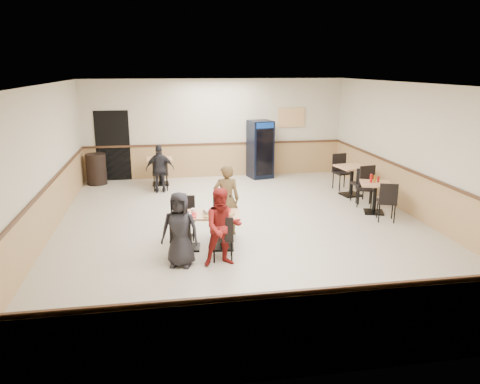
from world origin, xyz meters
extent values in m
plane|color=beige|center=(0.00, 0.00, 0.00)|extent=(10.00, 10.00, 0.00)
plane|color=silver|center=(0.00, 0.00, 3.00)|extent=(10.00, 10.00, 0.00)
plane|color=beige|center=(0.00, 5.00, 1.50)|extent=(8.00, 0.00, 8.00)
plane|color=beige|center=(0.00, -5.00, 1.50)|extent=(8.00, 0.00, 8.00)
plane|color=beige|center=(-4.00, 0.00, 1.50)|extent=(0.00, 10.00, 10.00)
plane|color=beige|center=(4.00, 0.00, 1.50)|extent=(0.00, 10.00, 10.00)
cube|color=tan|center=(0.00, 4.99, 0.50)|extent=(7.98, 0.03, 1.00)
cube|color=tan|center=(3.98, 0.00, 0.50)|extent=(0.03, 9.98, 1.00)
cube|color=#472B19|center=(0.00, 4.97, 1.03)|extent=(7.98, 0.04, 0.06)
cube|color=black|center=(-3.10, 4.98, 1.05)|extent=(1.00, 0.02, 2.10)
cube|color=orange|center=(2.40, 4.96, 1.80)|extent=(0.85, 0.02, 0.60)
cube|color=black|center=(-1.24, -0.95, 0.02)|extent=(0.46, 0.46, 0.04)
cylinder|color=black|center=(-1.24, -0.95, 0.35)|extent=(0.08, 0.08, 0.62)
cube|color=tan|center=(-1.24, -0.95, 0.67)|extent=(0.71, 0.71, 0.04)
cube|color=black|center=(-0.61, -1.03, 0.02)|extent=(0.46, 0.46, 0.04)
cylinder|color=black|center=(-0.61, -1.03, 0.35)|extent=(0.08, 0.08, 0.62)
cube|color=tan|center=(-0.61, -1.03, 0.67)|extent=(0.71, 0.71, 0.04)
imported|color=black|center=(-1.43, -1.71, 0.66)|extent=(0.73, 0.58, 1.32)
imported|color=maroon|center=(-0.70, -1.80, 0.69)|extent=(0.70, 0.56, 1.38)
imported|color=brown|center=(-0.42, -0.27, 0.73)|extent=(0.55, 0.38, 1.47)
imported|color=black|center=(-1.74, 3.32, 0.65)|extent=(0.77, 0.33, 1.31)
cube|color=red|center=(-1.30, -1.06, 0.69)|extent=(0.45, 0.35, 0.02)
cube|color=red|center=(-0.64, -0.92, 0.69)|extent=(0.45, 0.35, 0.02)
cylinder|color=white|center=(-0.86, -1.19, 0.69)|extent=(0.21, 0.21, 0.01)
cube|color=#CB814F|center=(-0.86, -1.19, 0.70)|extent=(0.24, 0.16, 0.02)
cylinder|color=white|center=(-0.63, -0.89, 0.69)|extent=(0.21, 0.21, 0.01)
cube|color=#CB814F|center=(-0.63, -0.89, 0.70)|extent=(0.28, 0.25, 0.02)
cylinder|color=white|center=(-0.53, -1.13, 0.69)|extent=(0.21, 0.21, 0.01)
cube|color=#CB814F|center=(-0.53, -1.13, 0.70)|extent=(0.28, 0.26, 0.02)
cylinder|color=white|center=(-1.35, -1.05, 0.69)|extent=(0.21, 0.21, 0.01)
cube|color=#CB814F|center=(-1.35, -1.05, 0.70)|extent=(0.27, 0.20, 0.02)
cylinder|color=white|center=(-1.41, -1.16, 0.73)|extent=(0.07, 0.07, 0.09)
cylinder|color=white|center=(-1.14, -0.92, 0.73)|extent=(0.07, 0.07, 0.09)
cylinder|color=white|center=(-1.23, -1.21, 0.73)|extent=(0.07, 0.07, 0.09)
cylinder|color=white|center=(-1.41, -0.84, 0.73)|extent=(0.07, 0.07, 0.09)
cylinder|color=silver|center=(-0.81, -1.01, 0.75)|extent=(0.07, 0.07, 0.12)
ellipsoid|color=silver|center=(-0.91, -1.01, 0.73)|extent=(0.14, 0.14, 0.10)
cube|color=black|center=(3.21, 0.56, 0.02)|extent=(0.56, 0.56, 0.04)
cylinder|color=black|center=(3.21, 0.56, 0.37)|extent=(0.09, 0.09, 0.66)
cube|color=tan|center=(3.21, 0.56, 0.71)|extent=(0.86, 0.86, 0.04)
cube|color=black|center=(3.29, 2.11, 0.02)|extent=(0.55, 0.55, 0.04)
cylinder|color=black|center=(3.29, 2.11, 0.41)|extent=(0.10, 0.10, 0.73)
cube|color=tan|center=(3.29, 2.11, 0.78)|extent=(0.86, 0.86, 0.04)
cylinder|color=#B80F0D|center=(3.11, 0.61, 0.83)|extent=(0.06, 0.06, 0.20)
cylinder|color=#AC6E16|center=(3.20, 0.61, 0.81)|extent=(0.06, 0.06, 0.17)
cylinder|color=#B80F0D|center=(3.29, 0.61, 0.80)|extent=(0.05, 0.05, 0.14)
cube|color=black|center=(-1.74, 4.20, 0.02)|extent=(0.48, 0.48, 0.04)
cylinder|color=black|center=(-1.74, 4.20, 0.39)|extent=(0.09, 0.09, 0.70)
cube|color=tan|center=(-1.74, 4.20, 0.76)|extent=(0.74, 0.74, 0.04)
cube|color=black|center=(1.33, 4.60, 0.88)|extent=(0.79, 0.78, 1.77)
cube|color=black|center=(1.40, 4.27, 0.84)|extent=(0.53, 0.13, 1.39)
cube|color=navy|center=(1.40, 4.26, 1.65)|extent=(0.55, 0.14, 0.17)
cylinder|color=black|center=(-3.57, 4.55, 0.45)|extent=(0.57, 0.57, 0.90)
camera|label=1|loc=(-1.69, -9.31, 3.35)|focal=35.00mm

